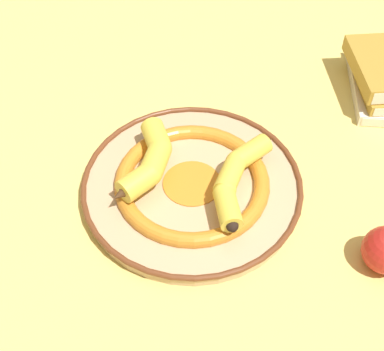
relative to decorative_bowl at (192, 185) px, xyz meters
name	(u,v)px	position (x,y,z in m)	size (l,w,h in m)	color
ground_plane	(188,173)	(-0.04, 0.02, -0.02)	(2.80, 2.80, 0.00)	#E5CC6B
decorative_bowl	(192,185)	(0.00, 0.00, 0.00)	(0.35, 0.35, 0.04)	tan
banana_a	(237,176)	(0.05, 0.05, 0.04)	(0.12, 0.17, 0.03)	yellow
banana_b	(149,161)	(-0.05, -0.05, 0.04)	(0.12, 0.15, 0.04)	yellow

